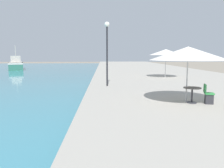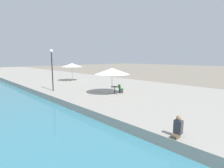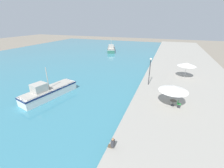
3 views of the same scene
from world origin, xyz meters
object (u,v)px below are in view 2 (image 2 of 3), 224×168
at_px(cafe_table, 115,89).
at_px(lamppost, 52,63).
at_px(person_at_quay, 178,128).
at_px(cafe_umbrella_white, 72,65).
at_px(cafe_umbrella_pink, 112,71).
at_px(cafe_chair_left, 121,90).

bearing_deg(cafe_table, lamppost, 123.24).
bearing_deg(person_at_quay, cafe_table, 62.19).
bearing_deg(person_at_quay, cafe_umbrella_white, 71.74).
relative_size(cafe_umbrella_pink, cafe_umbrella_white, 1.09).
height_order(cafe_table, lamppost, lamppost).
distance_m(cafe_umbrella_white, person_at_quay, 22.20).
height_order(cafe_umbrella_white, cafe_chair_left, cafe_umbrella_white).
bearing_deg(cafe_umbrella_pink, cafe_table, -43.64).
xyz_separation_m(cafe_umbrella_white, lamppost, (-5.98, -6.00, 0.57)).
bearing_deg(cafe_umbrella_white, person_at_quay, -108.26).
distance_m(cafe_table, lamppost, 7.49).
bearing_deg(lamppost, cafe_table, -56.76).
distance_m(cafe_umbrella_pink, lamppost, 6.82).
height_order(cafe_umbrella_pink, cafe_umbrella_white, cafe_umbrella_white).
relative_size(cafe_chair_left, person_at_quay, 0.90).
bearing_deg(person_at_quay, cafe_umbrella_pink, 63.65).
relative_size(cafe_umbrella_white, cafe_chair_left, 3.62).
relative_size(cafe_table, person_at_quay, 0.79).
height_order(cafe_table, person_at_quay, person_at_quay).
relative_size(cafe_umbrella_pink, person_at_quay, 3.53).
xyz_separation_m(cafe_table, lamppost, (-3.86, 5.89, 2.56)).
xyz_separation_m(cafe_umbrella_pink, lamppost, (-3.66, 5.70, 0.78)).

